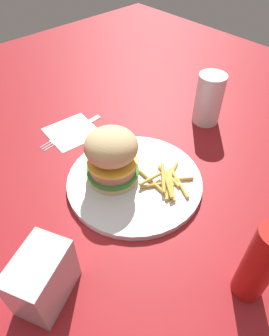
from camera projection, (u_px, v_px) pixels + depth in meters
name	position (u px, v px, depth m)	size (l,w,h in m)	color
ground_plane	(121.00, 182.00, 0.61)	(1.60, 1.60, 0.00)	maroon
plate	(134.00, 181.00, 0.60)	(0.26, 0.26, 0.01)	silver
sandwich	(112.00, 156.00, 0.56)	(0.10, 0.10, 0.11)	tan
fries_pile	(167.00, 181.00, 0.58)	(0.11, 0.10, 0.01)	#E5B251
napkin	(72.00, 131.00, 0.72)	(0.11, 0.11, 0.00)	white
fork	(72.00, 131.00, 0.72)	(0.03, 0.17, 0.00)	silver
drink_glass	(208.00, 101.00, 0.71)	(0.06, 0.06, 0.12)	silver
napkin_dispenser	(42.00, 278.00, 0.41)	(0.09, 0.06, 0.09)	#B7BABF
ketchup_bottle	(260.00, 264.00, 0.40)	(0.04, 0.04, 0.15)	#B21914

